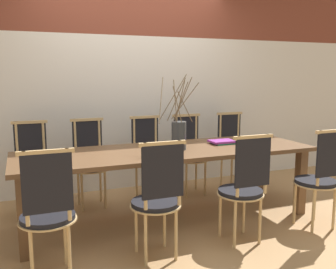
{
  "coord_description": "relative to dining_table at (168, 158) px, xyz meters",
  "views": [
    {
      "loc": [
        -1.34,
        -3.37,
        1.47
      ],
      "look_at": [
        0.0,
        0.0,
        0.88
      ],
      "focal_mm": 40.0,
      "sensor_mm": 36.0,
      "label": 1
    }
  ],
  "objects": [
    {
      "name": "wall_rear",
      "position": [
        0.0,
        1.25,
        0.95
      ],
      "size": [
        12.0,
        0.06,
        3.2
      ],
      "color": "silver",
      "rests_on": "ground_plane"
    },
    {
      "name": "chair_far_left",
      "position": [
        -0.65,
        0.73,
        -0.13
      ],
      "size": [
        0.41,
        0.41,
        0.98
      ],
      "rotation": [
        0.0,
        0.0,
        3.14
      ],
      "color": "black",
      "rests_on": "ground_plane"
    },
    {
      "name": "chair_near_center",
      "position": [
        0.41,
        -0.73,
        -0.13
      ],
      "size": [
        0.41,
        0.41,
        0.98
      ],
      "color": "black",
      "rests_on": "ground_plane"
    },
    {
      "name": "chair_near_left",
      "position": [
        -0.38,
        -0.73,
        -0.13
      ],
      "size": [
        0.41,
        0.41,
        0.98
      ],
      "color": "black",
      "rests_on": "ground_plane"
    },
    {
      "name": "ground_plane",
      "position": [
        0.0,
        0.0,
        -0.65
      ],
      "size": [
        16.0,
        16.0,
        0.0
      ],
      "primitive_type": "plane",
      "color": "#A87F51"
    },
    {
      "name": "book_stack",
      "position": [
        0.66,
        0.08,
        0.1
      ],
      "size": [
        0.26,
        0.19,
        0.04
      ],
      "color": "#1E6B4C",
      "rests_on": "dining_table"
    },
    {
      "name": "chair_far_rightend",
      "position": [
        1.2,
        0.73,
        -0.13
      ],
      "size": [
        0.41,
        0.41,
        0.98
      ],
      "rotation": [
        0.0,
        0.0,
        3.14
      ],
      "color": "black",
      "rests_on": "ground_plane"
    },
    {
      "name": "chair_far_center",
      "position": [
        0.04,
        0.73,
        -0.13
      ],
      "size": [
        0.41,
        0.41,
        0.98
      ],
      "rotation": [
        0.0,
        0.0,
        3.14
      ],
      "color": "black",
      "rests_on": "ground_plane"
    },
    {
      "name": "chair_near_leftend",
      "position": [
        -1.2,
        -0.73,
        -0.13
      ],
      "size": [
        0.41,
        0.41,
        0.98
      ],
      "color": "black",
      "rests_on": "ground_plane"
    },
    {
      "name": "chair_near_right",
      "position": [
        1.25,
        -0.73,
        -0.13
      ],
      "size": [
        0.41,
        0.41,
        0.98
      ],
      "color": "black",
      "rests_on": "ground_plane"
    },
    {
      "name": "dining_table",
      "position": [
        0.0,
        0.0,
        0.0
      ],
      "size": [
        2.94,
        0.9,
        0.73
      ],
      "color": "brown",
      "rests_on": "ground_plane"
    },
    {
      "name": "chair_far_leftend",
      "position": [
        -1.26,
        0.73,
        -0.13
      ],
      "size": [
        0.41,
        0.41,
        0.98
      ],
      "rotation": [
        0.0,
        0.0,
        3.14
      ],
      "color": "black",
      "rests_on": "ground_plane"
    },
    {
      "name": "vase_centerpiece",
      "position": [
        0.1,
        -0.04,
        0.24
      ],
      "size": [
        0.45,
        0.36,
        0.74
      ],
      "color": "#33383D",
      "rests_on": "dining_table"
    },
    {
      "name": "chair_far_right",
      "position": [
        0.58,
        0.73,
        -0.13
      ],
      "size": [
        0.41,
        0.41,
        0.98
      ],
      "rotation": [
        0.0,
        0.0,
        3.14
      ],
      "color": "black",
      "rests_on": "ground_plane"
    }
  ]
}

